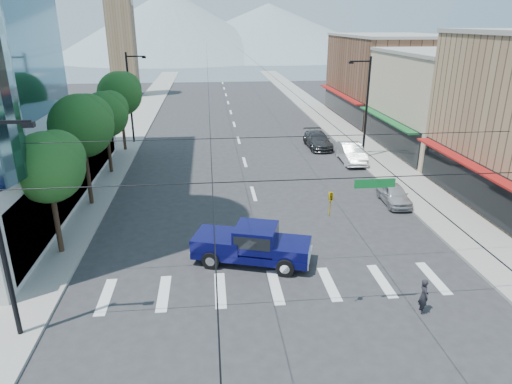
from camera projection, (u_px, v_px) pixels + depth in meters
ground at (285, 305)px, 20.14m from camera, size 160.00×160.00×0.00m
sidewalk_left at (136, 122)px, 56.21m from camera, size 4.00×120.00×0.15m
sidewalk_right at (326, 118)px, 58.53m from camera, size 4.00×120.00×0.15m
shop_mid at (454, 104)px, 42.85m from camera, size 12.00×14.00×9.00m
shop_far at (391, 79)px, 57.58m from camera, size 12.00×18.00×10.00m
clock_tower at (121, 29)px, 72.55m from camera, size 4.80×4.80×20.40m
mountain_left at (170, 24)px, 154.54m from camera, size 80.00×80.00×22.00m
mountain_right at (268, 29)px, 167.95m from camera, size 90.00×90.00×18.00m
tree_near at (51, 164)px, 23.00m from camera, size 3.65×3.64×6.71m
tree_midnear at (84, 124)px, 29.30m from camera, size 4.09×4.09×7.52m
tree_midfar at (107, 113)px, 36.04m from camera, size 3.65×3.64×6.71m
tree_far at (121, 92)px, 42.34m from camera, size 4.09×4.09×7.52m
signal_rig at (296, 218)px, 17.60m from camera, size 21.80×0.20×9.00m
lamp_pole_nw at (131, 95)px, 45.32m from camera, size 2.00×0.25×9.00m
lamp_pole_ne at (365, 104)px, 39.93m from camera, size 2.00×0.25×9.00m
pickup_truck at (251, 244)px, 23.39m from camera, size 6.42×3.85×2.06m
pedestrian at (424, 296)px, 19.41m from camera, size 0.42×0.61×1.59m
parked_car_near at (394, 194)px, 31.20m from camera, size 1.74×3.98×1.33m
parked_car_mid at (351, 153)px, 40.39m from camera, size 1.95×5.15×1.68m
parked_car_far at (318, 140)px, 45.06m from camera, size 2.22×5.29×1.53m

